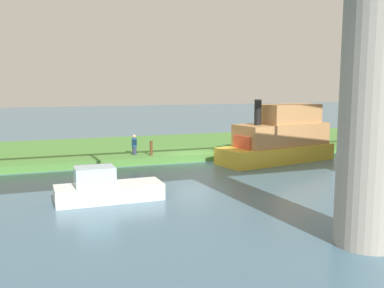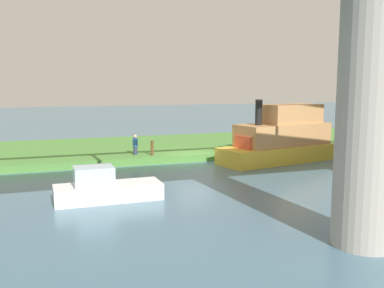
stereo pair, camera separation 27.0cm
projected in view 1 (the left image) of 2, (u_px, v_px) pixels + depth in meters
ground_plane at (193, 162)px, 29.65m from camera, size 160.00×160.00×0.00m
grassy_bank at (168, 147)px, 35.20m from camera, size 80.00×12.00×0.50m
bridge_pylon at (374, 100)px, 13.78m from camera, size 2.14×2.14×9.62m
person_on_bank at (134, 145)px, 29.57m from camera, size 0.45×0.45×1.39m
mooring_post at (151, 148)px, 29.30m from camera, size 0.20×0.20×1.00m
skiff_small at (106, 188)px, 19.75m from camera, size 4.88×1.79×1.62m
pontoon_yellow at (280, 138)px, 29.75m from camera, size 8.85×4.42×4.32m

